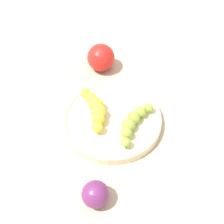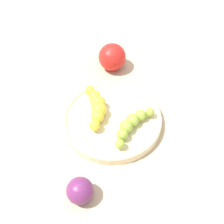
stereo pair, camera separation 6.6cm
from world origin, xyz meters
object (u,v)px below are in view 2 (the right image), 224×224
(plum_purple, at_px, (80,191))
(apple_red, at_px, (112,57))
(fruit_bowl, at_px, (112,119))
(banana_yellow, at_px, (97,107))
(banana_green, at_px, (131,124))

(plum_purple, bearing_deg, apple_red, 60.35)
(plum_purple, bearing_deg, fruit_bowl, 51.30)
(banana_yellow, relative_size, plum_purple, 2.39)
(fruit_bowl, bearing_deg, banana_yellow, 133.19)
(fruit_bowl, xyz_separation_m, plum_purple, (-0.12, -0.15, 0.01))
(banana_yellow, distance_m, apple_red, 0.17)
(banana_green, height_order, banana_yellow, banana_yellow)
(banana_yellow, bearing_deg, fruit_bowl, -34.69)
(banana_green, xyz_separation_m, apple_red, (0.04, 0.22, 0.00))
(banana_green, distance_m, banana_yellow, 0.09)
(fruit_bowl, distance_m, plum_purple, 0.19)
(banana_green, xyz_separation_m, plum_purple, (-0.15, -0.10, -0.01))
(banana_yellow, height_order, apple_red, apple_red)
(plum_purple, bearing_deg, banana_yellow, 62.49)
(apple_red, bearing_deg, banana_green, -99.89)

